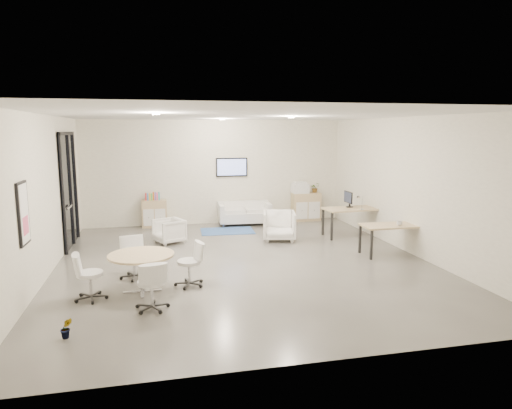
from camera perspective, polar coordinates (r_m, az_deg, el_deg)
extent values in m
cube|color=#4D4B46|center=(10.26, -1.49, -9.41)|extent=(8.00, 9.00, 0.80)
cube|color=white|center=(9.75, -1.59, 13.47)|extent=(8.00, 9.00, 0.80)
cube|color=white|center=(14.62, -5.28, 4.18)|extent=(8.00, 0.80, 3.20)
cube|color=white|center=(5.17, 9.12, -5.25)|extent=(8.00, 0.80, 3.20)
cube|color=white|center=(9.95, -27.26, 0.81)|extent=(0.80, 9.00, 3.20)
cube|color=white|center=(11.49, 20.54, 2.25)|extent=(0.80, 9.00, 3.20)
cube|color=black|center=(12.30, -22.35, 1.75)|extent=(0.02, 1.90, 2.85)
cube|color=black|center=(12.21, -22.66, 8.21)|extent=(0.06, 1.90, 0.08)
cube|color=black|center=(11.41, -23.00, 1.17)|extent=(0.06, 0.08, 2.85)
cube|color=black|center=(13.19, -21.62, 2.26)|extent=(0.06, 0.08, 2.85)
cube|color=black|center=(12.45, -22.15, 1.84)|extent=(0.06, 0.07, 2.85)
cube|color=#B2B2B7|center=(11.90, -22.31, -0.30)|extent=(0.04, 0.60, 0.05)
cube|color=black|center=(8.32, -27.10, -1.00)|extent=(0.04, 0.54, 1.04)
cube|color=white|center=(8.31, -26.96, -1.00)|extent=(0.01, 0.46, 0.96)
cube|color=#DC5278|center=(8.34, -26.84, -2.35)|extent=(0.01, 0.32, 0.30)
cube|color=black|center=(14.25, -3.06, 4.68)|extent=(0.98, 0.05, 0.58)
cube|color=#879BEA|center=(14.22, -3.04, 4.67)|extent=(0.90, 0.01, 0.50)
cylinder|color=#FFEAC6|center=(8.54, -12.39, 11.03)|extent=(0.14, 0.14, 0.03)
cylinder|color=#FFEAC6|center=(10.50, 4.43, 10.85)|extent=(0.14, 0.14, 0.03)
cylinder|color=#FFEAC6|center=(12.68, -4.25, 10.57)|extent=(0.14, 0.14, 0.03)
cube|color=tan|center=(14.04, -12.59, -1.11)|extent=(0.73, 0.37, 0.82)
cube|color=white|center=(13.87, -13.27, -1.61)|extent=(0.31, 0.02, 0.49)
cube|color=white|center=(13.87, -11.88, -1.56)|extent=(0.31, 0.02, 0.49)
cube|color=tan|center=(14.80, 6.25, -0.26)|extent=(0.90, 0.42, 0.90)
cube|color=white|center=(14.54, 5.75, -0.78)|extent=(0.38, 0.02, 0.54)
cube|color=white|center=(14.68, 7.29, -0.72)|extent=(0.38, 0.02, 0.54)
cube|color=red|center=(13.96, -13.60, 0.96)|extent=(0.04, 0.14, 0.22)
cube|color=#337FCC|center=(13.96, -13.38, 0.97)|extent=(0.04, 0.14, 0.22)
cube|color=gold|center=(13.96, -13.15, 0.98)|extent=(0.04, 0.14, 0.22)
cube|color=#4CB24C|center=(13.96, -12.93, 0.99)|extent=(0.04, 0.14, 0.22)
cube|color=#CC6619|center=(13.96, -12.71, 1.00)|extent=(0.04, 0.14, 0.22)
cube|color=purple|center=(13.96, -12.48, 1.00)|extent=(0.04, 0.14, 0.22)
cube|color=#E54C7F|center=(13.96, -12.26, 1.01)|extent=(0.04, 0.14, 0.22)
cube|color=teal|center=(13.96, -12.03, 1.02)|extent=(0.04, 0.14, 0.22)
cube|color=white|center=(14.64, 5.51, 2.02)|extent=(0.52, 0.43, 0.29)
cube|color=white|center=(14.62, 5.52, 2.71)|extent=(0.39, 0.33, 0.06)
cube|color=white|center=(14.10, -1.41, -1.51)|extent=(1.64, 0.89, 0.30)
cube|color=white|center=(14.35, -1.66, -0.11)|extent=(1.60, 0.27, 0.30)
cube|color=white|center=(13.96, -4.35, -1.03)|extent=(0.19, 0.80, 0.60)
cube|color=white|center=(14.23, 1.46, -0.80)|extent=(0.19, 0.80, 0.60)
cube|color=#2E448C|center=(13.24, -3.61, -3.32)|extent=(1.57, 1.09, 0.01)
imported|color=white|center=(12.00, -10.82, -3.12)|extent=(0.85, 0.87, 0.69)
imported|color=white|center=(12.08, 2.91, -2.49)|extent=(0.98, 0.94, 0.85)
cube|color=tan|center=(12.71, 11.89, -0.53)|extent=(1.56, 0.87, 0.04)
cube|color=black|center=(12.21, 9.46, -2.73)|extent=(0.05, 0.05, 0.75)
cube|color=black|center=(12.80, 15.29, -2.39)|extent=(0.05, 0.05, 0.75)
cube|color=black|center=(12.80, 8.37, -2.15)|extent=(0.05, 0.05, 0.75)
cube|color=black|center=(13.37, 14.00, -1.85)|extent=(0.05, 0.05, 0.75)
cube|color=tan|center=(11.07, 16.56, -2.54)|extent=(1.38, 0.71, 0.04)
cube|color=black|center=(10.60, 14.23, -4.94)|extent=(0.05, 0.05, 0.68)
cube|color=black|center=(11.22, 20.06, -4.43)|extent=(0.05, 0.05, 0.68)
cube|color=black|center=(11.11, 12.86, -4.23)|extent=(0.05, 0.05, 0.68)
cube|color=black|center=(11.71, 18.51, -3.79)|extent=(0.05, 0.05, 0.68)
cylinder|color=black|center=(12.84, 11.62, -0.28)|extent=(0.20, 0.20, 0.02)
cube|color=black|center=(12.82, 11.63, 0.25)|extent=(0.04, 0.03, 0.24)
cube|color=black|center=(12.78, 11.45, 0.90)|extent=(0.03, 0.50, 0.32)
cylinder|color=tan|center=(8.41, -14.17, -6.15)|extent=(1.17, 1.17, 0.04)
cylinder|color=#B2B2B7|center=(8.51, -14.07, -8.45)|extent=(0.10, 0.10, 0.67)
cube|color=#B2B2B7|center=(8.61, -13.99, -10.48)|extent=(0.68, 0.06, 0.03)
cube|color=#B2B2B7|center=(8.61, -13.99, -10.48)|extent=(0.06, 0.68, 0.03)
imported|color=#3F7F3F|center=(14.82, 7.37, 1.97)|extent=(0.37, 0.39, 0.24)
imported|color=#3F7F3F|center=(7.16, -22.58, -14.67)|extent=(0.22, 0.33, 0.13)
imported|color=white|center=(11.00, 17.50, -2.21)|extent=(0.14, 0.12, 0.13)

